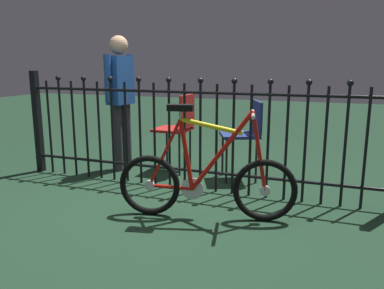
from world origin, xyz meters
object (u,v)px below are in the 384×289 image
object	(u,v)px
bicycle	(206,180)
chair_navy	(246,130)
chair_red	(179,124)
person_visitor	(120,92)

from	to	relation	value
bicycle	chair_navy	world-z (taller)	bicycle
chair_red	person_visitor	distance (m)	0.76
bicycle	person_visitor	bearing A→B (deg)	142.50
bicycle	chair_red	bearing A→B (deg)	121.14
bicycle	chair_navy	size ratio (longest dim) A/B	1.68
person_visitor	chair_red	bearing A→B (deg)	11.35
chair_navy	person_visitor	world-z (taller)	person_visitor
bicycle	chair_red	distance (m)	1.41
chair_navy	bicycle	bearing A→B (deg)	-93.12
chair_red	person_visitor	bearing A→B (deg)	-168.65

